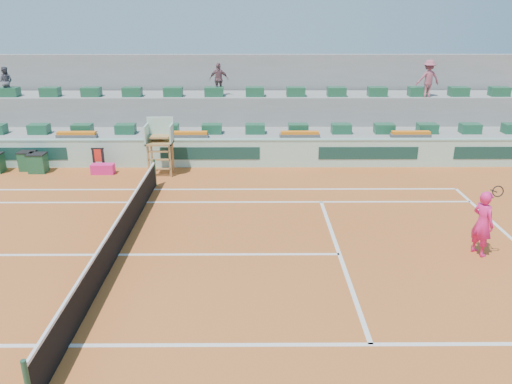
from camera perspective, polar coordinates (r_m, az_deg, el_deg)
ground at (r=15.04m, az=-15.49°, el=-6.94°), size 90.00×90.00×0.00m
seating_tier_lower at (r=24.66m, az=-9.49°, el=5.77°), size 36.00×4.00×1.20m
seating_tier_upper at (r=26.04m, az=-9.06°, el=8.15°), size 36.00×2.40×2.60m
stadium_back_wall at (r=27.43m, az=-8.68°, el=10.70°), size 36.00×0.40×4.40m
player_bag at (r=22.32m, az=-17.10°, el=2.54°), size 0.96×0.43×0.43m
spectator_left at (r=27.56m, az=-26.70°, el=11.20°), size 0.74×0.60×1.43m
spectator_mid at (r=25.09m, az=-4.26°, el=12.73°), size 0.94×0.43×1.58m
spectator_right at (r=25.95m, az=19.07°, el=12.16°), size 1.22×0.81×1.76m
court_lines at (r=15.03m, az=-15.49°, el=-6.93°), size 23.89×11.09×0.01m
tennis_net at (r=14.81m, az=-15.68°, el=-5.13°), size 0.10×11.97×1.10m
advertising_hoarding at (r=22.55m, az=-10.28°, el=4.43°), size 36.00×0.34×1.26m
umpire_chair at (r=21.37m, az=-10.93°, el=6.03°), size 1.10×0.90×2.40m
seat_row_lower at (r=23.61m, az=-9.94°, el=7.13°), size 32.90×0.60×0.44m
seat_row_upper at (r=25.18m, az=-9.45°, el=11.24°), size 32.90×0.60×0.44m
flower_planters at (r=23.16m, az=-13.92°, el=6.37°), size 26.80×0.36×0.28m
drink_cooler_a at (r=23.43m, az=-23.68°, el=3.07°), size 0.74×0.64×0.84m
drink_cooler_b at (r=23.92m, az=-24.63°, el=3.26°), size 0.70×0.60×0.84m
towel_rack at (r=22.65m, az=-17.58°, el=3.78°), size 0.54×0.09×1.03m
tennis_player at (r=15.54m, az=24.48°, el=-3.26°), size 0.71×0.98×2.28m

